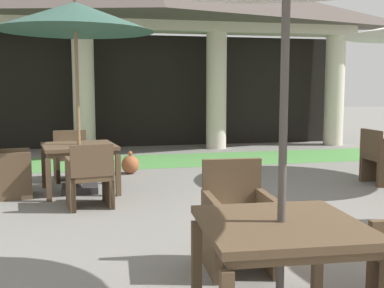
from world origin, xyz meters
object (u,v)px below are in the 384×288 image
patio_chair_mid_left_north (72,157)px  terracotta_urn (130,164)px  patio_chair_mid_left_west (8,170)px  patio_umbrella_mid_left (75,19)px  patio_chair_near_foreground_north (238,222)px  patio_table_mid_left (79,150)px  patio_table_near_foreground (281,235)px  patio_chair_far_back_west (382,158)px  patio_chair_mid_left_south (90,177)px

patio_chair_mid_left_north → terracotta_urn: size_ratio=2.00×
patio_chair_mid_left_west → patio_umbrella_mid_left: bearing=90.0°
patio_chair_near_foreground_north → terracotta_urn: size_ratio=2.25×
patio_chair_mid_left_west → terracotta_urn: size_ratio=1.98×
patio_table_mid_left → patio_chair_mid_left_west: 1.00m
patio_chair_mid_left_west → patio_chair_mid_left_north: 1.38m
terracotta_urn → patio_chair_mid_left_north: bearing=-160.6°
patio_table_near_foreground → terracotta_urn: 5.77m
patio_chair_mid_left_north → patio_chair_mid_left_west: bearing=45.0°
patio_table_near_foreground → terracotta_urn: bearing=94.2°
patio_table_near_foreground → patio_chair_far_back_west: (3.39, 3.96, -0.20)m
patio_table_mid_left → patio_table_near_foreground: bearing=-73.8°
patio_table_mid_left → patio_chair_far_back_west: patio_chair_far_back_west is taller
patio_chair_near_foreground_north → patio_table_near_foreground: bearing=90.0°
patio_table_near_foreground → patio_chair_far_back_west: bearing=49.4°
patio_umbrella_mid_left → patio_chair_mid_left_north: 2.32m
patio_table_near_foreground → patio_table_mid_left: bearing=106.2°
patio_chair_mid_left_west → patio_chair_mid_left_south: size_ratio=0.96×
patio_chair_mid_left_west → patio_chair_mid_left_north: size_ratio=0.99×
patio_chair_mid_left_south → patio_chair_mid_left_north: bearing=90.0°
patio_chair_near_foreground_north → terracotta_urn: 4.73m
patio_table_near_foreground → patio_chair_far_back_west: patio_chair_far_back_west is taller
patio_chair_mid_left_south → terracotta_urn: patio_chair_mid_left_south is taller
patio_table_mid_left → terracotta_urn: (0.86, 1.32, -0.45)m
patio_umbrella_mid_left → patio_chair_mid_left_north: size_ratio=3.45×
patio_table_mid_left → patio_chair_mid_left_north: 1.00m
patio_chair_near_foreground_north → patio_table_mid_left: (-1.34, 3.38, 0.21)m
patio_chair_near_foreground_north → patio_chair_mid_left_west: bearing=-51.4°
patio_table_near_foreground → patio_chair_mid_left_south: bearing=108.3°
terracotta_urn → patio_chair_mid_left_south: bearing=-107.6°
patio_table_near_foreground → patio_chair_mid_left_west: 4.84m
patio_umbrella_mid_left → patio_chair_mid_left_west: patio_umbrella_mid_left is taller
patio_umbrella_mid_left → patio_chair_mid_left_north: patio_umbrella_mid_left is taller
patio_umbrella_mid_left → patio_chair_near_foreground_north: bearing=-68.4°
patio_table_near_foreground → patio_umbrella_mid_left: bearing=106.2°
patio_chair_near_foreground_north → patio_table_mid_left: bearing=-65.2°
patio_chair_near_foreground_north → terracotta_urn: (-0.48, 4.70, -0.24)m
patio_chair_near_foreground_north → patio_chair_mid_left_north: (-1.48, 4.35, -0.02)m
patio_chair_mid_left_west → terracotta_urn: bearing=120.5°
patio_table_mid_left → patio_umbrella_mid_left: patio_umbrella_mid_left is taller
patio_umbrella_mid_left → patio_chair_mid_left_south: (0.14, -0.97, -2.10)m
patio_table_mid_left → patio_chair_mid_left_south: bearing=-82.0°
patio_chair_near_foreground_north → patio_chair_mid_left_west: (-2.31, 3.24, -0.01)m
patio_umbrella_mid_left → terracotta_urn: 2.81m
patio_table_near_foreground → patio_chair_mid_left_north: bearing=104.7°
patio_table_near_foreground → patio_chair_mid_left_north: 5.58m
patio_chair_mid_left_west → patio_chair_mid_left_north: bearing=135.0°
patio_chair_near_foreground_north → patio_umbrella_mid_left: size_ratio=0.33×
patio_chair_mid_left_west → patio_chair_near_foreground_north: bearing=27.4°
patio_table_mid_left → terracotta_urn: 1.64m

